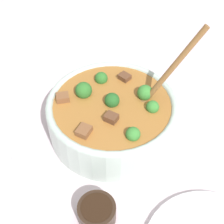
% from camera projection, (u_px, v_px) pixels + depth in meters
% --- Properties ---
extents(ground_plane, '(4.00, 4.00, 0.00)m').
position_uv_depth(ground_plane, '(112.00, 130.00, 0.74)').
color(ground_plane, silver).
extents(stew_bowl, '(0.30, 0.29, 0.26)m').
position_uv_depth(stew_bowl, '(112.00, 114.00, 0.70)').
color(stew_bowl, '#B2C6BC').
rests_on(stew_bowl, ground_plane).
extents(condiment_bowl, '(0.07, 0.07, 0.04)m').
position_uv_depth(condiment_bowl, '(97.00, 212.00, 0.57)').
color(condiment_bowl, black).
rests_on(condiment_bowl, ground_plane).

